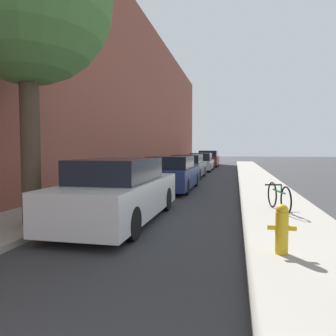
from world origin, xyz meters
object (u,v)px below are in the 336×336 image
object	(u,v)px
parked_car_navy	(172,174)
parked_car_grey	(188,167)
parked_car_silver	(201,162)
bicycle	(279,197)
parked_car_white	(120,192)
parked_car_maroon	(209,159)
fire_hydrant	(282,228)

from	to	relation	value
parked_car_navy	parked_car_grey	size ratio (longest dim) A/B	0.99
parked_car_navy	parked_car_silver	distance (m)	11.86
parked_car_silver	parked_car_grey	bearing A→B (deg)	-91.09
parked_car_grey	parked_car_silver	world-z (taller)	parked_car_silver
parked_car_silver	bicycle	bearing A→B (deg)	-77.31
parked_car_navy	parked_car_silver	bearing A→B (deg)	90.21
parked_car_white	bicycle	bearing A→B (deg)	21.63
parked_car_maroon	bicycle	world-z (taller)	parked_car_maroon
parked_car_navy	parked_car_maroon	distance (m)	18.05
parked_car_white	parked_car_silver	xyz separation A→B (m)	(0.00, 17.71, -0.04)
parked_car_navy	fire_hydrant	xyz separation A→B (m)	(3.23, -7.85, -0.16)
fire_hydrant	parked_car_maroon	bearing A→B (deg)	97.10
parked_car_white	parked_car_maroon	xyz separation A→B (m)	(0.05, 23.90, 0.05)
parked_car_white	parked_car_maroon	bearing A→B (deg)	89.88
parked_car_navy	fire_hydrant	distance (m)	8.49
parked_car_silver	fire_hydrant	world-z (taller)	parked_car_silver
parked_car_grey	parked_car_maroon	size ratio (longest dim) A/B	0.98
parked_car_silver	fire_hydrant	bearing A→B (deg)	-80.57
parked_car_maroon	fire_hydrant	world-z (taller)	parked_car_maroon
parked_car_grey	fire_hydrant	size ratio (longest dim) A/B	6.09
parked_car_grey	fire_hydrant	world-z (taller)	parked_car_grey
parked_car_grey	parked_car_maroon	bearing A→B (deg)	89.24
parked_car_silver	bicycle	world-z (taller)	parked_car_silver
parked_car_white	fire_hydrant	bearing A→B (deg)	-31.32
parked_car_grey	parked_car_white	bearing A→B (deg)	-89.42
parked_car_silver	parked_car_maroon	size ratio (longest dim) A/B	0.98
bicycle	parked_car_grey	bearing A→B (deg)	98.68
parked_car_grey	bicycle	xyz separation A→B (m)	(3.78, -9.99, -0.18)
parked_car_grey	parked_car_maroon	xyz separation A→B (m)	(0.17, 12.46, 0.09)
parked_car_grey	bicycle	world-z (taller)	parked_car_grey
parked_car_white	fire_hydrant	world-z (taller)	parked_car_white
parked_car_maroon	bicycle	xyz separation A→B (m)	(3.62, -22.45, -0.27)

